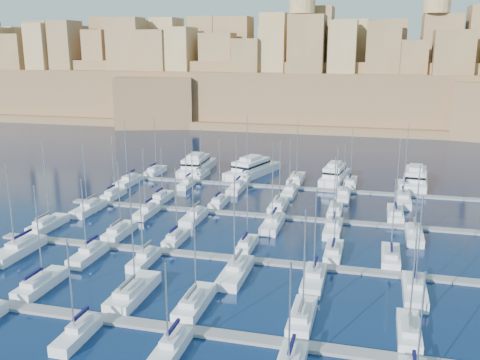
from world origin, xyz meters
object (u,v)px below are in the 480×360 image
(motor_yacht_b, at_px, (252,168))
(motor_yacht_d, at_px, (415,179))
(motor_yacht_c, at_px, (335,175))
(motor_yacht_a, at_px, (196,165))
(sailboat_2, at_px, (133,292))
(sailboat_4, at_px, (302,317))

(motor_yacht_b, xyz_separation_m, motor_yacht_d, (39.55, -0.89, -0.00))
(motor_yacht_d, bearing_deg, motor_yacht_c, -176.87)
(motor_yacht_a, bearing_deg, sailboat_2, -77.59)
(sailboat_2, relative_size, motor_yacht_b, 0.84)
(sailboat_2, height_order, motor_yacht_d, sailboat_2)
(motor_yacht_d, bearing_deg, motor_yacht_a, 179.48)
(sailboat_2, relative_size, motor_yacht_c, 1.07)
(sailboat_4, bearing_deg, motor_yacht_a, 117.95)
(motor_yacht_d, bearing_deg, sailboat_4, -103.28)
(sailboat_2, distance_m, motor_yacht_a, 71.81)
(motor_yacht_a, xyz_separation_m, motor_yacht_c, (35.78, -1.51, 0.00))
(sailboat_4, xyz_separation_m, motor_yacht_b, (-22.89, 71.49, 0.98))
(sailboat_2, distance_m, motor_yacht_b, 70.53)
(sailboat_4, height_order, motor_yacht_b, sailboat_4)
(motor_yacht_d, bearing_deg, sailboat_2, -119.23)
(sailboat_2, relative_size, motor_yacht_a, 0.90)
(motor_yacht_a, height_order, motor_yacht_b, same)
(motor_yacht_c, height_order, motor_yacht_d, same)
(sailboat_2, height_order, motor_yacht_a, sailboat_2)
(sailboat_2, bearing_deg, motor_yacht_d, 60.77)
(sailboat_2, distance_m, sailboat_4, 22.32)
(sailboat_2, relative_size, motor_yacht_d, 0.95)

